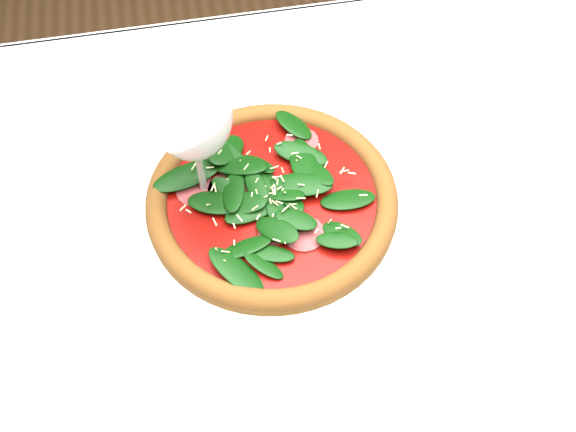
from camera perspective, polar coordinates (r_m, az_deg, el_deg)
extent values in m
plane|color=brown|center=(1.45, 1.92, -17.35)|extent=(6.00, 6.00, 0.00)
cube|color=silver|center=(0.79, 3.38, -1.14)|extent=(1.20, 0.80, 0.04)
cylinder|color=#4F2F1F|center=(1.34, -24.24, -1.90)|extent=(0.06, 0.06, 0.71)
cylinder|color=#4F2F1F|center=(1.44, 20.69, 5.23)|extent=(0.06, 0.06, 0.71)
cube|color=silver|center=(1.11, -1.75, 13.22)|extent=(1.20, 0.01, 0.22)
cylinder|color=silver|center=(0.77, -1.40, 0.81)|extent=(0.35, 0.35, 0.01)
torus|color=silver|center=(0.77, -1.41, 0.98)|extent=(0.35, 0.35, 0.01)
cylinder|color=brown|center=(0.76, -1.42, 1.28)|extent=(0.30, 0.30, 0.01)
torus|color=#AF6928|center=(0.76, -1.43, 1.63)|extent=(0.30, 0.30, 0.03)
cylinder|color=#890D05|center=(0.76, -1.43, 1.63)|extent=(0.25, 0.25, 0.00)
cylinder|color=brown|center=(0.75, -1.44, 1.81)|extent=(0.22, 0.22, 0.00)
ellipsoid|color=#0B3509|center=(0.75, -1.45, 2.26)|extent=(0.24, 0.24, 0.02)
cylinder|color=beige|center=(0.74, -1.46, 2.54)|extent=(0.22, 0.22, 0.00)
cylinder|color=silver|center=(0.79, -7.28, 1.28)|extent=(0.08, 0.08, 0.00)
cylinder|color=silver|center=(0.75, -7.72, 3.75)|extent=(0.01, 0.01, 0.10)
ellipsoid|color=silver|center=(0.67, -8.67, 9.05)|extent=(0.09, 0.09, 0.12)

